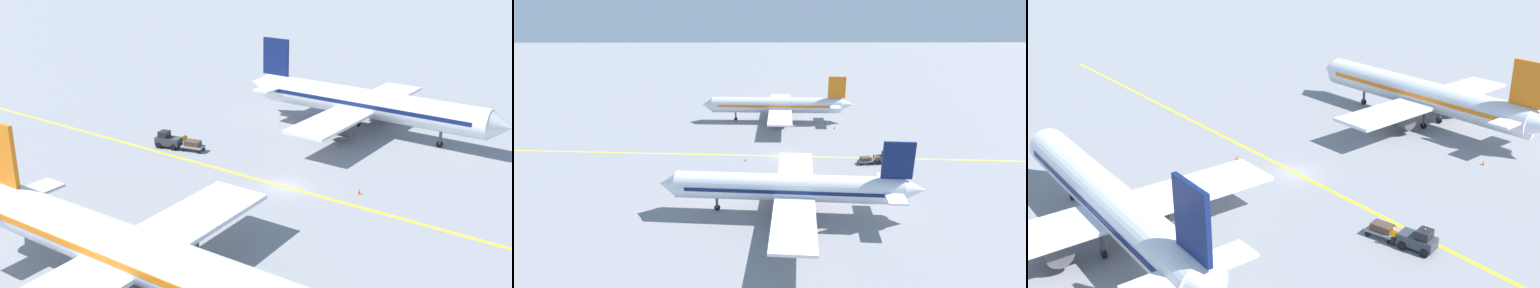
# 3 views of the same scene
# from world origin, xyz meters

# --- Properties ---
(ground_plane) EXTENTS (400.00, 400.00, 0.00)m
(ground_plane) POSITION_xyz_m (0.00, 0.00, 0.00)
(ground_plane) COLOR gray
(apron_yellow_centreline) EXTENTS (8.12, 119.78, 0.01)m
(apron_yellow_centreline) POSITION_xyz_m (0.00, 0.00, 0.00)
(apron_yellow_centreline) COLOR yellow
(apron_yellow_centreline) RESTS_ON ground
(airplane_at_gate) EXTENTS (28.32, 35.55, 10.60)m
(airplane_at_gate) POSITION_xyz_m (-20.65, -0.14, 3.71)
(airplane_at_gate) COLOR white
(airplane_at_gate) RESTS_ON ground
(airplane_adjacent_stand) EXTENTS (28.18, 35.50, 10.60)m
(airplane_adjacent_stand) POSITION_xyz_m (22.69, 0.44, 3.71)
(airplane_adjacent_stand) COLOR silver
(airplane_adjacent_stand) RESTS_ON ground
(baggage_tug_dark) EXTENTS (2.18, 3.21, 2.11)m
(baggage_tug_dark) POSITION_xyz_m (-3.01, -17.58, 0.90)
(baggage_tug_dark) COLOR #333842
(baggage_tug_dark) RESTS_ON ground
(baggage_cart_trailing) EXTENTS (1.83, 2.80, 1.24)m
(baggage_cart_trailing) POSITION_xyz_m (-3.58, -14.33, 0.76)
(baggage_cart_trailing) COLOR gray
(baggage_cart_trailing) RESTS_ON ground
(ground_crew_worker) EXTENTS (0.39, 0.49, 1.68)m
(ground_crew_worker) POSITION_xyz_m (-4.00, -15.78, 0.91)
(ground_crew_worker) COLOR #23232D
(ground_crew_worker) RESTS_ON ground
(traffic_cone_near_nose) EXTENTS (0.32, 0.32, 0.55)m
(traffic_cone_near_nose) POSITION_xyz_m (16.36, -12.11, 0.28)
(traffic_cone_near_nose) COLOR orange
(traffic_cone_near_nose) RESTS_ON ground
(traffic_cone_mid_apron) EXTENTS (0.32, 0.32, 0.55)m
(traffic_cone_mid_apron) POSITION_xyz_m (-2.27, 6.90, 0.28)
(traffic_cone_mid_apron) COLOR orange
(traffic_cone_mid_apron) RESTS_ON ground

